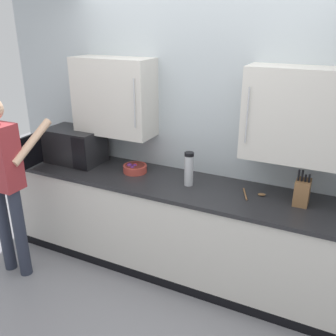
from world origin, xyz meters
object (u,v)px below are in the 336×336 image
thermos_flask (189,169)px  knife_block (302,192)px  person_figure (3,174)px  microwave_oven (72,145)px  fruit_bowl (135,168)px  wooden_spoon (254,194)px

thermos_flask → knife_block: 0.94m
thermos_flask → knife_block: size_ratio=1.03×
person_figure → microwave_oven: bearing=78.5°
fruit_bowl → person_figure: size_ratio=0.13×
wooden_spoon → fruit_bowl: bearing=-180.0°
microwave_oven → wooden_spoon: size_ratio=3.70×
knife_block → wooden_spoon: bearing=-178.9°
person_figure → knife_block: bearing=17.9°
wooden_spoon → person_figure: 2.15m
fruit_bowl → thermos_flask: size_ratio=0.75×
fruit_bowl → thermos_flask: (0.57, -0.04, 0.11)m
microwave_oven → wooden_spoon: (1.86, 0.02, -0.16)m
wooden_spoon → knife_block: knife_block is taller
fruit_bowl → knife_block: (1.51, 0.01, 0.06)m
wooden_spoon → thermos_flask: 0.59m
microwave_oven → person_figure: person_figure is taller
fruit_bowl → thermos_flask: thermos_flask is taller
microwave_oven → thermos_flask: microwave_oven is taller
microwave_oven → knife_block: bearing=0.8°
fruit_bowl → person_figure: bearing=-138.9°
microwave_oven → thermos_flask: (1.30, -0.02, -0.02)m
knife_block → person_figure: size_ratio=0.17×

